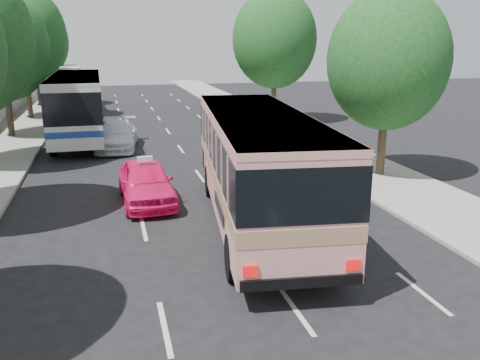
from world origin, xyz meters
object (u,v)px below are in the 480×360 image
object	(u,v)px
tour_coach_front	(77,101)
pink_bus	(258,157)
pink_taxi	(146,182)
tour_coach_rear	(65,84)
white_pickup	(117,135)

from	to	relation	value
tour_coach_front	pink_bus	bearing A→B (deg)	-70.61
pink_bus	pink_taxi	bearing A→B (deg)	142.15
pink_bus	tour_coach_rear	world-z (taller)	tour_coach_rear
pink_taxi	white_pickup	bearing A→B (deg)	92.29
white_pickup	pink_bus	bearing A→B (deg)	-66.68
white_pickup	tour_coach_rear	distance (m)	19.33
pink_taxi	tour_coach_front	size ratio (longest dim) A/B	0.36
pink_bus	white_pickup	distance (m)	14.22
pink_bus	pink_taxi	xyz separation A→B (m)	(-3.31, 3.26, -1.47)
pink_taxi	tour_coach_front	bearing A→B (deg)	99.91
pink_taxi	tour_coach_rear	xyz separation A→B (m)	(-4.72, 29.14, 1.42)
pink_taxi	white_pickup	distance (m)	10.30
pink_bus	white_pickup	bearing A→B (deg)	113.62
pink_bus	pink_taxi	world-z (taller)	pink_bus
pink_bus	pink_taxi	distance (m)	4.87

